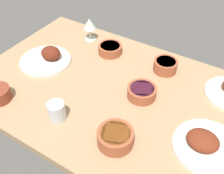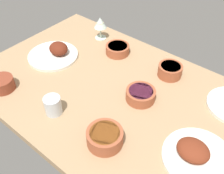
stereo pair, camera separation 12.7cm
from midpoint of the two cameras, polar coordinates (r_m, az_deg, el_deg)
name	(u,v)px [view 1 (the left image)]	position (r cm, az deg, el deg)	size (l,w,h in cm)	color
dining_table	(112,93)	(129.47, -2.80, -1.43)	(140.00, 90.00, 4.00)	tan
plate_far_side	(48,58)	(150.35, -16.20, 6.04)	(27.92, 27.92, 8.37)	white
plate_near_viewer	(206,144)	(108.73, 16.57, -12.05)	(27.65, 27.65, 7.28)	white
bowl_onions	(142,92)	(123.11, 3.59, -1.17)	(13.85, 13.85, 5.31)	#A35133
bowl_soup	(115,137)	(104.92, -2.77, -11.03)	(14.66, 14.66, 6.50)	#A35133
bowl_cream	(110,49)	(150.77, -2.84, 8.21)	(13.49, 13.49, 5.15)	#A35133
bowl_pasta	(165,65)	(138.93, 9.00, 4.55)	(12.32, 12.32, 6.27)	#A35133
wine_glass	(90,25)	(160.32, -7.24, 13.17)	(7.60, 7.60, 14.00)	silver
water_tumbler	(57,111)	(116.38, -15.03, -5.25)	(7.59, 7.59, 8.59)	silver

